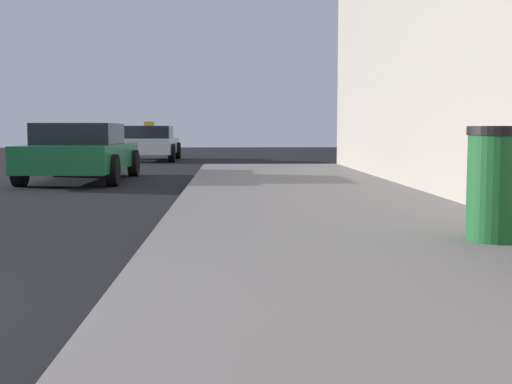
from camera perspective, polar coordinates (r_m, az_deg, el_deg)
name	(u,v)px	position (r m, az deg, el deg)	size (l,w,h in m)	color
sidewalk	(466,332)	(3.78, 17.36, -11.20)	(4.00, 32.00, 0.15)	gray
trash_bin	(500,183)	(6.35, 19.92, 0.71)	(0.59, 0.59, 1.02)	#195926
car_green	(82,152)	(15.36, -14.55, 3.32)	(2.06, 4.60, 1.27)	#196638
car_white	(150,143)	(25.18, -8.97, 4.12)	(2.04, 4.12, 1.43)	white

